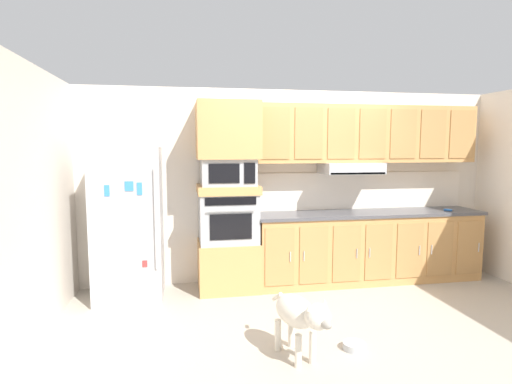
% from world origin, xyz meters
% --- Properties ---
extents(ground_plane, '(9.60, 9.60, 0.00)m').
position_xyz_m(ground_plane, '(0.00, 0.00, 0.00)').
color(ground_plane, '#B2A899').
extents(back_kitchen_wall, '(6.20, 0.12, 2.50)m').
position_xyz_m(back_kitchen_wall, '(0.00, 1.11, 1.25)').
color(back_kitchen_wall, silver).
rests_on(back_kitchen_wall, ground).
extents(side_panel_left, '(0.12, 7.10, 2.50)m').
position_xyz_m(side_panel_left, '(-2.80, 0.00, 1.25)').
color(side_panel_left, silver).
rests_on(side_panel_left, ground).
extents(refrigerator, '(0.76, 0.73, 1.76)m').
position_xyz_m(refrigerator, '(-2.08, 0.68, 0.88)').
color(refrigerator, '#ADADB2').
rests_on(refrigerator, ground).
extents(oven_base_cabinet, '(0.74, 0.62, 0.60)m').
position_xyz_m(oven_base_cabinet, '(-0.91, 0.75, 0.30)').
color(oven_base_cabinet, tan).
rests_on(oven_base_cabinet, ground).
extents(built_in_oven, '(0.70, 0.62, 0.60)m').
position_xyz_m(built_in_oven, '(-0.91, 0.75, 0.90)').
color(built_in_oven, '#A8AAAF').
rests_on(built_in_oven, oven_base_cabinet).
extents(appliance_mid_shelf, '(0.74, 0.62, 0.10)m').
position_xyz_m(appliance_mid_shelf, '(-0.91, 0.75, 1.25)').
color(appliance_mid_shelf, tan).
rests_on(appliance_mid_shelf, built_in_oven).
extents(microwave, '(0.64, 0.54, 0.32)m').
position_xyz_m(microwave, '(-0.91, 0.75, 1.46)').
color(microwave, '#A8AAAF').
rests_on(microwave, appliance_mid_shelf).
extents(appliance_upper_cabinet, '(0.74, 0.62, 0.68)m').
position_xyz_m(appliance_upper_cabinet, '(-0.91, 0.75, 1.96)').
color(appliance_upper_cabinet, tan).
rests_on(appliance_upper_cabinet, microwave).
extents(lower_cabinet_run, '(2.97, 0.63, 0.88)m').
position_xyz_m(lower_cabinet_run, '(0.95, 0.75, 0.44)').
color(lower_cabinet_run, tan).
rests_on(lower_cabinet_run, ground).
extents(countertop_slab, '(3.01, 0.64, 0.04)m').
position_xyz_m(countertop_slab, '(0.95, 0.75, 0.90)').
color(countertop_slab, '#4C4C51').
rests_on(countertop_slab, lower_cabinet_run).
extents(backsplash_panel, '(3.01, 0.02, 0.50)m').
position_xyz_m(backsplash_panel, '(0.95, 1.04, 1.17)').
color(backsplash_panel, white).
rests_on(backsplash_panel, countertop_slab).
extents(upper_cabinet_with_hood, '(2.97, 0.48, 0.88)m').
position_xyz_m(upper_cabinet_with_hood, '(0.93, 0.87, 1.90)').
color(upper_cabinet_with_hood, tan).
rests_on(upper_cabinet_with_hood, backsplash_panel).
extents(screwdriver, '(0.17, 0.17, 0.03)m').
position_xyz_m(screwdriver, '(2.01, 0.62, 0.93)').
color(screwdriver, blue).
rests_on(screwdriver, countertop_slab).
extents(dog, '(0.38, 0.82, 0.59)m').
position_xyz_m(dog, '(-0.53, -1.09, 0.39)').
color(dog, beige).
rests_on(dog, ground).
extents(dog_food_bowl, '(0.20, 0.20, 0.06)m').
position_xyz_m(dog_food_bowl, '(0.00, -1.00, 0.03)').
color(dog_food_bowl, '#B2B7BC').
rests_on(dog_food_bowl, ground).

